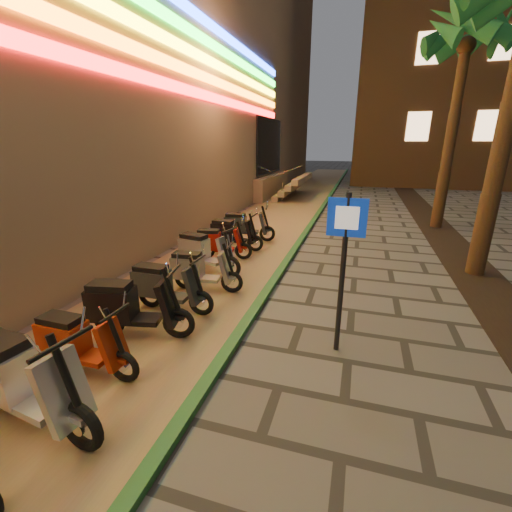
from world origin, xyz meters
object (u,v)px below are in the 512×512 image
(scooter_7, at_px, (164,286))
(scooter_10, at_px, (217,242))
(scooter_8, at_px, (198,269))
(pedestrian_sign, at_px, (344,253))
(scooter_4, at_px, (19,380))
(scooter_11, at_px, (231,233))
(scooter_5, at_px, (77,342))
(scooter_9, at_px, (203,251))
(scooter_6, at_px, (128,307))
(scooter_12, at_px, (243,226))

(scooter_7, bearing_deg, scooter_10, 94.83)
(scooter_8, height_order, scooter_10, scooter_8)
(scooter_7, bearing_deg, pedestrian_sign, -6.75)
(scooter_4, relative_size, scooter_7, 1.18)
(scooter_10, bearing_deg, scooter_11, 75.72)
(scooter_4, distance_m, scooter_5, 0.92)
(scooter_9, bearing_deg, scooter_5, -77.35)
(pedestrian_sign, relative_size, scooter_4, 1.28)
(pedestrian_sign, distance_m, scooter_10, 4.99)
(pedestrian_sign, xyz_separation_m, scooter_4, (-3.22, -2.47, -0.98))
(scooter_4, xyz_separation_m, scooter_6, (-0.03, 1.90, -0.05))
(scooter_8, distance_m, scooter_9, 1.12)
(scooter_6, bearing_deg, scooter_7, 75.43)
(pedestrian_sign, distance_m, scooter_4, 4.17)
(scooter_4, height_order, scooter_10, scooter_4)
(scooter_8, xyz_separation_m, scooter_11, (-0.41, 2.99, 0.01))
(scooter_8, relative_size, scooter_10, 1.02)
(pedestrian_sign, bearing_deg, scooter_7, 172.53)
(scooter_12, bearing_deg, scooter_10, -103.01)
(pedestrian_sign, xyz_separation_m, scooter_8, (-2.98, 1.42, -1.08))
(scooter_5, relative_size, scooter_11, 0.95)
(scooter_4, bearing_deg, scooter_10, 99.41)
(scooter_8, distance_m, scooter_10, 2.09)
(scooter_7, height_order, scooter_12, scooter_12)
(scooter_5, xyz_separation_m, scooter_12, (-0.02, 6.94, 0.04))
(pedestrian_sign, xyz_separation_m, scooter_12, (-3.34, 5.38, -1.05))
(pedestrian_sign, bearing_deg, scooter_10, 134.50)
(scooter_10, bearing_deg, scooter_8, -90.09)
(scooter_10, xyz_separation_m, scooter_11, (0.03, 0.95, 0.02))
(scooter_6, distance_m, scooter_12, 5.95)
(scooter_10, bearing_deg, scooter_12, 75.10)
(scooter_4, height_order, scooter_7, scooter_4)
(scooter_6, relative_size, scooter_7, 1.08)
(scooter_6, xyz_separation_m, scooter_9, (-0.13, 3.04, -0.01))
(scooter_10, bearing_deg, scooter_6, -99.68)
(scooter_10, bearing_deg, scooter_4, -100.25)
(scooter_12, bearing_deg, scooter_6, -99.47)
(pedestrian_sign, distance_m, scooter_5, 3.82)
(scooter_5, height_order, scooter_12, scooter_12)
(scooter_5, height_order, scooter_8, scooter_8)
(scooter_4, height_order, scooter_9, scooter_4)
(scooter_5, height_order, scooter_10, scooter_5)
(scooter_4, bearing_deg, scooter_11, 98.85)
(pedestrian_sign, height_order, scooter_4, pedestrian_sign)
(scooter_4, xyz_separation_m, scooter_7, (0.02, 2.88, -0.08))
(scooter_5, relative_size, scooter_7, 0.94)
(scooter_10, relative_size, scooter_11, 0.96)
(scooter_10, height_order, scooter_11, scooter_11)
(scooter_7, xyz_separation_m, scooter_9, (-0.18, 2.06, 0.03))
(scooter_6, height_order, scooter_9, scooter_6)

